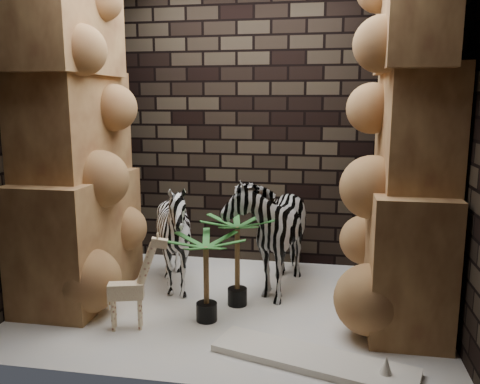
% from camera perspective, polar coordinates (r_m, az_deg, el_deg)
% --- Properties ---
extents(floor, '(3.50, 3.50, 0.00)m').
position_cam_1_polar(floor, '(4.43, -1.06, -12.93)').
color(floor, '#EFE6CF').
rests_on(floor, ground).
extents(wall_back, '(3.50, 0.00, 3.50)m').
position_cam_1_polar(wall_back, '(5.30, 1.54, 7.70)').
color(wall_back, black).
rests_on(wall_back, ground).
extents(wall_front, '(3.50, 0.00, 3.50)m').
position_cam_1_polar(wall_front, '(2.86, -6.07, 5.21)').
color(wall_front, black).
rests_on(wall_front, ground).
extents(wall_left, '(0.00, 3.00, 3.00)m').
position_cam_1_polar(wall_left, '(4.73, -22.54, 6.57)').
color(wall_left, black).
rests_on(wall_left, ground).
extents(wall_right, '(0.00, 3.00, 3.00)m').
position_cam_1_polar(wall_right, '(4.10, 23.74, 5.99)').
color(wall_right, black).
rests_on(wall_right, ground).
extents(rock_pillar_left, '(0.68, 1.30, 3.00)m').
position_cam_1_polar(rock_pillar_left, '(4.55, -18.80, 6.68)').
color(rock_pillar_left, tan).
rests_on(rock_pillar_left, floor).
extents(rock_pillar_right, '(0.58, 1.25, 3.00)m').
position_cam_1_polar(rock_pillar_right, '(4.04, 19.17, 6.24)').
color(rock_pillar_right, tan).
rests_on(rock_pillar_right, floor).
extents(zebra_right, '(0.70, 1.17, 1.32)m').
position_cam_1_polar(zebra_right, '(4.66, 3.56, -3.16)').
color(zebra_right, white).
rests_on(zebra_right, floor).
extents(zebra_left, '(1.18, 1.30, 0.97)m').
position_cam_1_polar(zebra_left, '(4.60, -7.53, -5.67)').
color(zebra_left, white).
rests_on(zebra_left, floor).
extents(giraffe_toy, '(0.43, 0.24, 0.79)m').
position_cam_1_polar(giraffe_toy, '(3.96, -13.12, -9.96)').
color(giraffe_toy, '#FBE1B1').
rests_on(giraffe_toy, floor).
extents(palm_front, '(0.36, 0.36, 0.80)m').
position_cam_1_polar(palm_front, '(4.29, -0.32, -7.98)').
color(palm_front, '#165929').
rests_on(palm_front, floor).
extents(palm_back, '(0.36, 0.36, 0.72)m').
position_cam_1_polar(palm_back, '(4.01, -3.93, -9.94)').
color(palm_back, '#165929').
rests_on(palm_back, floor).
extents(surfboard, '(1.44, 0.72, 0.05)m').
position_cam_1_polar(surfboard, '(3.58, 8.34, -18.65)').
color(surfboard, white).
rests_on(surfboard, floor).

